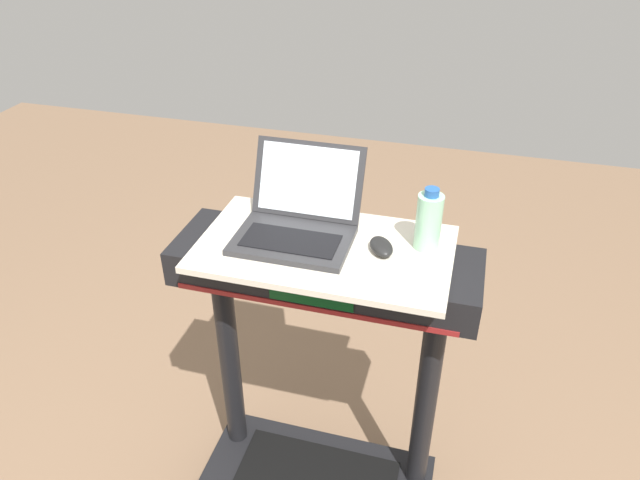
{
  "coord_description": "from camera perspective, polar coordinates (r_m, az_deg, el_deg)",
  "views": [
    {
      "loc": [
        0.37,
        -0.67,
        2.0
      ],
      "look_at": [
        0.0,
        0.65,
        1.12
      ],
      "focal_mm": 33.19,
      "sensor_mm": 36.0,
      "label": 1
    }
  ],
  "objects": [
    {
      "name": "laptop",
      "position": [
        1.72,
        -2.16,
        1.96
      ],
      "size": [
        0.33,
        0.33,
        0.23
      ],
      "rotation": [
        0.0,
        0.0,
        -0.07
      ],
      "color": "#2D2D30",
      "rests_on": "desk_board"
    },
    {
      "name": "water_bottle",
      "position": [
        1.67,
        10.44,
        1.82
      ],
      "size": [
        0.07,
        0.07,
        0.19
      ],
      "color": "#9EDBB2",
      "rests_on": "desk_board"
    },
    {
      "name": "computer_mouse",
      "position": [
        1.66,
        5.93,
        -0.63
      ],
      "size": [
        0.1,
        0.12,
        0.03
      ],
      "primitive_type": "ellipsoid",
      "rotation": [
        0.0,
        0.0,
        0.5
      ],
      "color": "black",
      "rests_on": "desk_board"
    },
    {
      "name": "desk_board",
      "position": [
        1.69,
        0.45,
        -0.83
      ],
      "size": [
        0.73,
        0.42,
        0.02
      ],
      "primitive_type": "cube",
      "color": "beige",
      "rests_on": "treadmill_base"
    }
  ]
}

